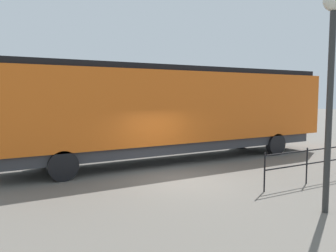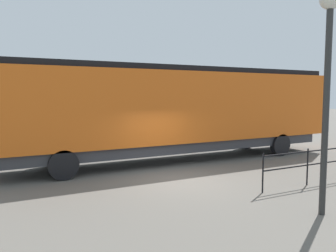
# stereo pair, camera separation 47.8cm
# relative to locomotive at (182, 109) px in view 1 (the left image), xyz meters

# --- Properties ---
(ground_plane) EXTENTS (120.00, 120.00, 0.00)m
(ground_plane) POSITION_rel_locomotive_xyz_m (3.27, -2.22, -2.41)
(ground_plane) COLOR #666059
(locomotive) EXTENTS (2.91, 16.70, 4.32)m
(locomotive) POSITION_rel_locomotive_xyz_m (0.00, 0.00, 0.00)
(locomotive) COLOR orange
(locomotive) RESTS_ON ground_plane
(lamp_post) EXTENTS (0.53, 0.53, 5.68)m
(lamp_post) POSITION_rel_locomotive_xyz_m (8.08, -0.67, 1.67)
(lamp_post) COLOR #2D2D2D
(lamp_post) RESTS_ON ground_plane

